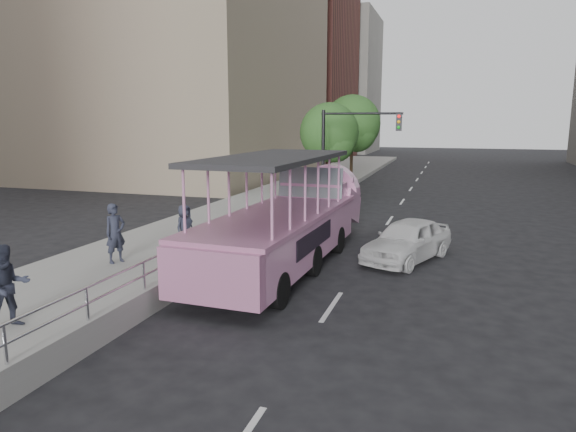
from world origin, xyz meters
name	(u,v)px	position (x,y,z in m)	size (l,w,h in m)	color
ground	(314,280)	(0.00, 0.00, 0.00)	(160.00, 160.00, 0.00)	black
sidewalk	(256,210)	(-5.75, 10.00, 0.15)	(5.50, 80.00, 0.30)	#979792
kerb_wall	(243,242)	(-3.12, 2.00, 0.48)	(0.24, 30.00, 0.36)	#999A95
guardrail	(242,223)	(-3.12, 2.00, 1.14)	(0.07, 22.00, 0.71)	silver
duck_boat	(290,222)	(-1.27, 1.67, 1.34)	(3.04, 10.97, 3.61)	black
car	(407,240)	(2.40, 3.06, 0.71)	(1.67, 4.14, 1.41)	silver
pedestrian_near	(115,233)	(-6.06, -1.05, 1.22)	(0.67, 0.44, 1.85)	#2B2F3F
pedestrian_mid	(8,286)	(-5.04, -6.08, 1.20)	(0.88, 0.68, 1.80)	#2B2F3F
pedestrian_far	(185,227)	(-4.84, 1.05, 1.07)	(0.76, 0.49, 1.55)	#2B2F3F
parking_sign	(295,189)	(-2.96, 7.61, 1.62)	(0.21, 0.55, 2.55)	black
traffic_signal	(345,143)	(-1.70, 12.50, 3.50)	(4.20, 0.32, 5.20)	black
street_tree_near	(331,135)	(-3.30, 15.93, 3.82)	(3.52, 3.52, 5.72)	#3A2B1A
street_tree_far	(353,126)	(-3.10, 21.93, 4.31)	(3.97, 3.97, 6.45)	#3A2B1A
midrise_brick	(275,52)	(-18.00, 48.00, 13.00)	(18.00, 16.00, 26.00)	brown
midrise_stone_b	(322,85)	(-16.00, 64.00, 10.00)	(16.00, 14.00, 20.00)	gray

